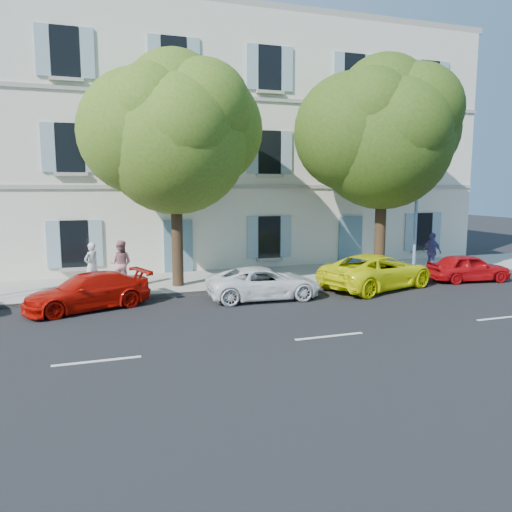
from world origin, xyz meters
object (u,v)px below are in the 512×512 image
object	(u,v)px
car_red_coupe	(88,291)
pedestrian_c	(432,251)
street_lamp	(420,181)
car_white_coupe	(264,283)
pedestrian_a	(92,265)
pedestrian_b	(121,264)
car_red_hatchback	(468,268)
tree_right	(383,141)
tree_left	(175,141)
car_yellow_supercar	(377,271)

from	to	relation	value
car_red_coupe	pedestrian_c	bearing A→B (deg)	78.38
street_lamp	pedestrian_c	size ratio (longest dim) A/B	4.16
car_white_coupe	car_red_coupe	bearing A→B (deg)	89.14
pedestrian_a	pedestrian_c	distance (m)	15.03
pedestrian_a	pedestrian_b	world-z (taller)	pedestrian_b
car_red_hatchback	tree_right	xyz separation A→B (m)	(-3.19, 1.88, 5.35)
car_white_coupe	street_lamp	bearing A→B (deg)	-73.24
car_white_coupe	pedestrian_b	bearing A→B (deg)	60.65
car_red_hatchback	pedestrian_c	bearing A→B (deg)	12.71
car_red_hatchback	street_lamp	bearing A→B (deg)	51.67
car_red_coupe	tree_left	world-z (taller)	tree_left
tree_left	pedestrian_b	bearing A→B (deg)	169.83
street_lamp	pedestrian_b	world-z (taller)	street_lamp
car_red_hatchback	street_lamp	size ratio (longest dim) A/B	0.48
car_white_coupe	street_lamp	world-z (taller)	street_lamp
car_white_coupe	pedestrian_c	size ratio (longest dim) A/B	2.37
tree_right	street_lamp	xyz separation A→B (m)	(1.69, -0.33, -1.68)
tree_left	car_white_coupe	bearing A→B (deg)	-45.40
car_red_coupe	street_lamp	size ratio (longest dim) A/B	0.56
pedestrian_c	car_white_coupe	bearing A→B (deg)	94.93
car_yellow_supercar	pedestrian_c	size ratio (longest dim) A/B	2.84
pedestrian_c	tree_right	bearing A→B (deg)	84.82
tree_left	street_lamp	size ratio (longest dim) A/B	1.19
tree_left	pedestrian_b	distance (m)	5.15
pedestrian_c	street_lamp	bearing A→B (deg)	103.97
tree_left	tree_right	xyz separation A→B (m)	(8.80, -0.47, 0.21)
pedestrian_c	car_red_hatchback	bearing A→B (deg)	174.89
tree_right	pedestrian_c	size ratio (longest dim) A/B	5.18
car_white_coupe	pedestrian_c	bearing A→B (deg)	-71.64
car_red_hatchback	tree_left	distance (m)	13.25
pedestrian_a	pedestrian_b	size ratio (longest dim) A/B	0.96
car_red_coupe	street_lamp	distance (m)	14.42
car_red_hatchback	pedestrian_b	world-z (taller)	pedestrian_b
car_yellow_supercar	pedestrian_b	size ratio (longest dim) A/B	2.72
street_lamp	pedestrian_c	bearing A→B (deg)	24.12
car_yellow_supercar	pedestrian_b	bearing A→B (deg)	55.72
car_white_coupe	tree_left	size ratio (longest dim) A/B	0.48
pedestrian_a	car_white_coupe	bearing A→B (deg)	108.93
car_red_coupe	car_red_hatchback	world-z (taller)	car_red_coupe
car_red_coupe	pedestrian_b	bearing A→B (deg)	135.43
tree_right	pedestrian_b	bearing A→B (deg)	175.56
pedestrian_b	pedestrian_c	xyz separation A→B (m)	(13.94, -0.59, -0.04)
car_red_coupe	pedestrian_a	xyz separation A→B (m)	(0.18, 2.87, 0.43)
car_red_hatchback	street_lamp	xyz separation A→B (m)	(-1.50, 1.55, 3.67)
car_white_coupe	pedestrian_b	size ratio (longest dim) A/B	2.27
pedestrian_b	pedestrian_c	bearing A→B (deg)	-161.46
car_red_hatchback	car_red_coupe	bearing A→B (deg)	97.28
tree_left	pedestrian_b	xyz separation A→B (m)	(-2.14, 0.38, -4.66)
car_white_coupe	tree_right	size ratio (longest dim) A/B	0.46
car_yellow_supercar	car_white_coupe	bearing A→B (deg)	75.06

